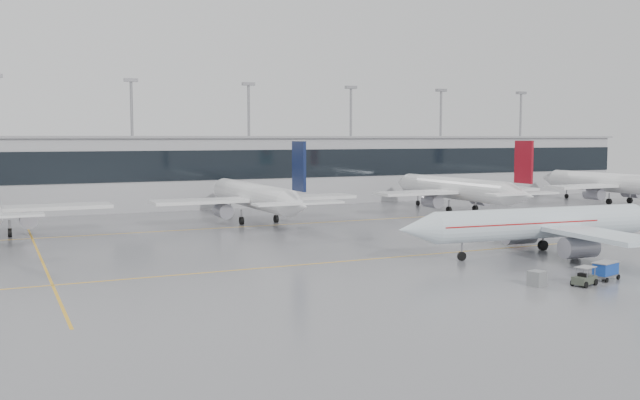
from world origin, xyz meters
name	(u,v)px	position (x,y,z in m)	size (l,w,h in m)	color
ground	(370,259)	(0.00, 0.00, 0.00)	(320.00, 320.00, 0.00)	gray
taxi_line_main	(370,259)	(0.00, 0.00, 0.01)	(120.00, 0.25, 0.01)	#F4AC20
taxi_line_north	(265,225)	(0.00, 30.00, 0.01)	(120.00, 0.25, 0.01)	#F4AC20
taxi_line_cross	(41,257)	(-30.00, 15.00, 0.01)	(0.25, 60.00, 0.01)	#F4AC20
terminal	(202,172)	(0.00, 62.00, 6.00)	(180.00, 15.00, 12.00)	#A2A2A6
terminal_glass	(214,165)	(0.00, 54.45, 7.50)	(180.00, 0.20, 5.00)	black
terminal_roof	(201,137)	(0.00, 62.00, 12.20)	(182.00, 16.00, 0.40)	gray
light_masts	(192,131)	(0.00, 68.00, 13.34)	(156.40, 1.00, 22.60)	gray
air_canada_jet	(550,223)	(18.23, -5.50, 3.28)	(34.15, 26.75, 10.45)	silver
parked_jet_c	(256,197)	(0.00, 33.69, 3.71)	(29.64, 36.96, 11.72)	white
parked_jet_d	(458,189)	(35.00, 33.69, 3.71)	(29.64, 36.96, 11.72)	white
parked_jet_e	(615,183)	(70.00, 33.69, 3.71)	(29.64, 36.96, 11.72)	white
baggage_tug	(584,279)	(9.78, -18.67, 0.55)	(3.27, 1.88, 1.56)	#3E4538
baggage_cart	(606,269)	(13.23, -17.65, 0.92)	(2.84, 2.08, 1.58)	gray
gse_unit	(537,279)	(6.13, -17.15, 0.63)	(1.26, 1.17, 1.26)	gray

